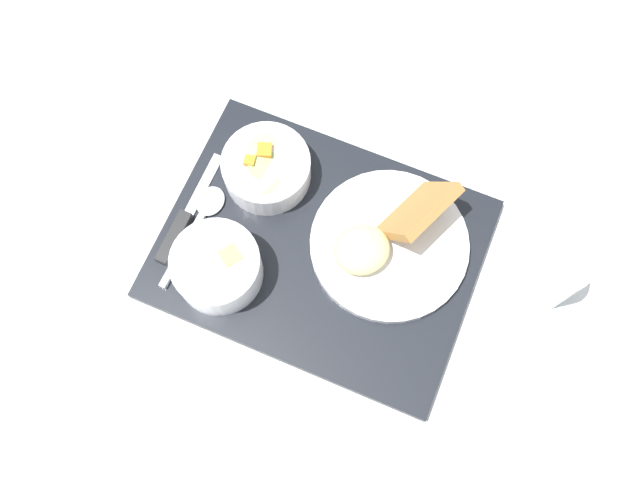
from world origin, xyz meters
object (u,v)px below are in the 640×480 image
bowl_soup (217,266)px  glass_water (552,278)px  bowl_salad (266,167)px  plate_main (388,240)px  knife (179,230)px  spoon (200,219)px

bowl_soup → glass_water: (0.40, 0.17, -0.00)m
bowl_salad → plate_main: plate_main is taller
plate_main → knife: 0.28m
knife → glass_water: (0.47, 0.14, 0.02)m
glass_water → spoon: bearing=-165.7°
spoon → glass_water: (0.46, 0.12, 0.03)m
plate_main → glass_water: (0.21, 0.04, 0.02)m
knife → plate_main: bearing=-70.9°
bowl_soup → plate_main: size_ratio=0.54×
spoon → bowl_salad: bearing=-28.4°
spoon → glass_water: glass_water is taller
plate_main → knife: size_ratio=1.22×
bowl_salad → plate_main: size_ratio=0.57×
bowl_salad → glass_water: glass_water is taller
bowl_salad → spoon: bearing=-118.1°
bowl_salad → knife: size_ratio=0.69×
plate_main → spoon: (-0.24, -0.08, -0.01)m
bowl_soup → spoon: bowl_soup is taller
bowl_soup → knife: bowl_soup is taller
glass_water → knife: bearing=-163.2°
bowl_soup → knife: size_ratio=0.66×
bowl_salad → bowl_soup: bowl_soup is taller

